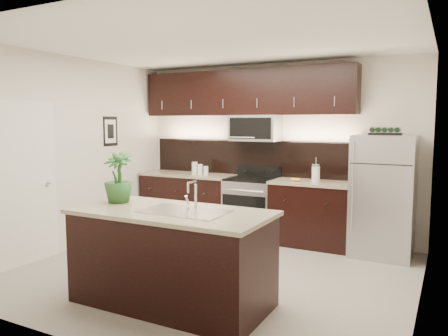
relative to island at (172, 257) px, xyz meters
The scene contains 12 objects.
ground 1.09m from the island, 94.62° to the left, with size 4.50×4.50×0.00m, color gray.
room_walls 1.56m from the island, 101.40° to the left, with size 4.52×4.02×2.71m.
counter_run 2.72m from the island, 101.32° to the left, with size 3.51×0.65×0.94m.
upper_fixtures 3.31m from the island, 100.23° to the left, with size 3.49×0.40×1.66m.
island is the anchor object (origin of this frame).
sink_faucet 0.51m from the island, ahead, with size 0.84×0.50×0.28m.
refrigerator 3.08m from the island, 58.41° to the left, with size 0.78×0.71×1.62m, color #B2B2B7.
wine_rack 3.29m from the island, 58.41° to the left, with size 0.40×0.25×0.10m.
plant 1.04m from the island, behind, with size 0.30×0.30×0.54m, color #245421.
canisters 2.95m from the island, 115.64° to the left, with size 0.31×0.10×0.20m.
french_press 2.77m from the island, 75.36° to the left, with size 0.12×0.12×0.34m.
bananas 2.66m from the island, 81.92° to the left, with size 0.16×0.12×0.05m, color gold.
Camera 1 is at (2.47, -4.44, 1.79)m, focal length 35.00 mm.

